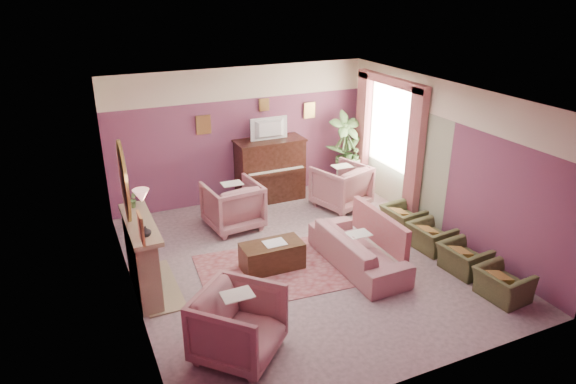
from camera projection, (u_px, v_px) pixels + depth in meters
name	position (u px, v px, depth m)	size (l,w,h in m)	color
floor	(304.00, 261.00, 8.65)	(5.50, 6.00, 0.01)	gray
ceiling	(306.00, 96.00, 7.58)	(5.50, 6.00, 0.01)	silver
wall_back	(241.00, 135.00, 10.64)	(5.50, 0.02, 2.80)	#663B5E
wall_front	(426.00, 276.00, 5.59)	(5.50, 0.02, 2.80)	#663B5E
wall_left	(126.00, 214.00, 7.07)	(0.02, 6.00, 2.80)	#663B5E
wall_right	(443.00, 160.00, 9.16)	(0.02, 6.00, 2.80)	#663B5E
picture_rail_band	(240.00, 83.00, 10.22)	(5.50, 0.01, 0.65)	#F4E5C5
stripe_panel	(398.00, 157.00, 10.37)	(0.01, 3.00, 2.15)	#A8B392
fireplace_surround	(142.00, 259.00, 7.62)	(0.30, 1.40, 1.10)	tan
fireplace_inset	(150.00, 266.00, 7.72)	(0.18, 0.72, 0.68)	black
fire_ember	(154.00, 276.00, 7.80)	(0.06, 0.54, 0.10)	#FF5513
mantel_shelf	(140.00, 224.00, 7.42)	(0.40, 1.55, 0.07)	tan
hearth	(159.00, 286.00, 7.91)	(0.55, 1.50, 0.02)	tan
mirror_frame	(124.00, 182.00, 7.10)	(0.04, 0.72, 1.20)	tan
mirror_glass	(126.00, 181.00, 7.11)	(0.01, 0.60, 1.06)	silver
sconce_shade	(141.00, 196.00, 6.18)	(0.20, 0.20, 0.16)	#FFAE9B
piano	(270.00, 170.00, 10.85)	(1.40, 0.60, 1.30)	black
piano_keyshelf	(277.00, 173.00, 10.52)	(1.30, 0.12, 0.06)	black
piano_keys	(276.00, 171.00, 10.51)	(1.20, 0.08, 0.02)	beige
piano_top	(270.00, 141.00, 10.59)	(1.45, 0.65, 0.04)	black
television	(270.00, 127.00, 10.44)	(0.80, 0.12, 0.48)	black
print_back_left	(203.00, 125.00, 10.18)	(0.30, 0.03, 0.38)	tan
print_back_right	(309.00, 110.00, 11.05)	(0.26, 0.03, 0.34)	tan
print_back_mid	(264.00, 105.00, 10.56)	(0.22, 0.03, 0.26)	tan
print_left_wall	(141.00, 228.00, 5.95)	(0.03, 0.28, 0.36)	tan
window_blind	(392.00, 124.00, 10.33)	(0.03, 1.40, 1.80)	white
curtain_left	(415.00, 156.00, 9.68)	(0.16, 0.34, 2.60)	#AA5C60
curtain_right	(363.00, 132.00, 11.23)	(0.16, 0.34, 2.60)	#AA5C60
pelmet	(392.00, 81.00, 9.97)	(0.16, 2.20, 0.16)	#AA5C60
mantel_plant	(133.00, 199.00, 7.82)	(0.16, 0.16, 0.28)	#507F42
mantel_vase	(146.00, 231.00, 6.96)	(0.16, 0.16, 0.16)	#F4E5C5
area_rug	(278.00, 269.00, 8.38)	(2.50, 1.80, 0.01)	#975156
coffee_table	(272.00, 256.00, 8.35)	(1.00, 0.50, 0.45)	#3A2414
table_paper	(275.00, 243.00, 8.28)	(0.35, 0.28, 0.01)	silver
sofa	(358.00, 243.00, 8.37)	(0.67, 2.02, 0.82)	#AA7376
sofa_throw	(380.00, 228.00, 8.45)	(0.10, 1.53, 0.56)	#AA5C60
floral_armchair_left	(233.00, 203.00, 9.65)	(0.96, 0.96, 1.00)	#AA7376
floral_armchair_right	(341.00, 184.00, 10.54)	(0.96, 0.96, 1.00)	#AA7376
floral_armchair_front	(238.00, 322.00, 6.31)	(0.96, 0.96, 1.00)	#AA7376
olive_chair_a	(503.00, 280.00, 7.53)	(0.50, 0.71, 0.62)	#4D512E
olive_chair_b	(464.00, 255.00, 8.22)	(0.50, 0.71, 0.62)	#4D512E
olive_chair_c	(431.00, 233.00, 8.91)	(0.50, 0.71, 0.62)	#4D512E
olive_chair_d	(403.00, 215.00, 9.60)	(0.50, 0.71, 0.62)	#4D512E
side_table	(348.00, 174.00, 11.49)	(0.52, 0.52, 0.70)	silver
side_plant_big	(349.00, 152.00, 11.29)	(0.30, 0.30, 0.34)	#507F42
side_plant_small	(356.00, 154.00, 11.26)	(0.16, 0.16, 0.28)	#507F42
palm_pot	(343.00, 182.00, 11.54)	(0.34, 0.34, 0.34)	brown
palm_plant	(345.00, 144.00, 11.19)	(0.76, 0.76, 1.44)	#507F42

